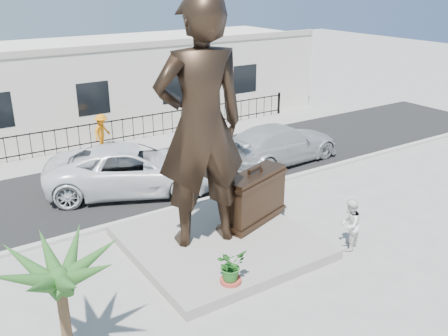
% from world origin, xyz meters
% --- Properties ---
extents(ground, '(100.00, 100.00, 0.00)m').
position_xyz_m(ground, '(0.00, 0.00, 0.00)').
color(ground, '#9E9991').
rests_on(ground, ground).
extents(street, '(40.00, 7.00, 0.01)m').
position_xyz_m(street, '(0.00, 8.00, 0.01)').
color(street, black).
rests_on(street, ground).
extents(curb, '(40.00, 0.25, 0.12)m').
position_xyz_m(curb, '(0.00, 4.50, 0.06)').
color(curb, '#A5A399').
rests_on(curb, ground).
extents(far_sidewalk, '(40.00, 2.50, 0.02)m').
position_xyz_m(far_sidewalk, '(0.00, 12.00, 0.01)').
color(far_sidewalk, '#9E9991').
rests_on(far_sidewalk, ground).
extents(plinth, '(5.20, 5.20, 0.30)m').
position_xyz_m(plinth, '(-0.50, 1.50, 0.15)').
color(plinth, gray).
rests_on(plinth, ground).
extents(fence, '(22.00, 0.10, 1.20)m').
position_xyz_m(fence, '(0.00, 12.80, 0.60)').
color(fence, black).
rests_on(fence, ground).
extents(building, '(28.00, 7.00, 4.40)m').
position_xyz_m(building, '(0.00, 17.00, 2.20)').
color(building, silver).
rests_on(building, ground).
extents(statue, '(2.87, 2.17, 7.10)m').
position_xyz_m(statue, '(-0.96, 1.72, 3.85)').
color(statue, black).
rests_on(statue, plinth).
extents(suitcase, '(2.53, 1.49, 1.70)m').
position_xyz_m(suitcase, '(1.02, 1.79, 1.15)').
color(suitcase, '#312014').
rests_on(suitcase, plinth).
extents(tourist, '(0.97, 0.89, 1.61)m').
position_xyz_m(tourist, '(2.66, -0.75, 0.81)').
color(tourist, white).
rests_on(tourist, ground).
extents(car_white, '(7.08, 5.36, 1.79)m').
position_xyz_m(car_white, '(-0.94, 6.85, 0.90)').
color(car_white, silver).
rests_on(car_white, street).
extents(car_silver, '(5.90, 2.68, 1.67)m').
position_xyz_m(car_silver, '(5.80, 6.33, 0.85)').
color(car_silver, '#A9ACAE').
rests_on(car_silver, street).
extents(worker, '(1.25, 1.13, 1.68)m').
position_xyz_m(worker, '(-0.14, 12.32, 0.86)').
color(worker, orange).
rests_on(worker, far_sidewalk).
extents(planter, '(0.56, 0.56, 0.40)m').
position_xyz_m(planter, '(-1.53, -0.65, 0.20)').
color(planter, '#A4392B').
rests_on(planter, ground).
extents(shrub, '(0.86, 0.77, 0.84)m').
position_xyz_m(shrub, '(-1.53, -0.65, 0.82)').
color(shrub, '#235F1E').
rests_on(shrub, planter).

